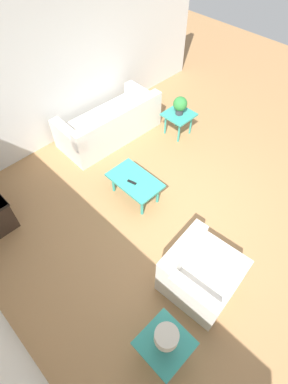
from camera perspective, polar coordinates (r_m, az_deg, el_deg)
The scene contains 10 objects.
ground_plane at distance 5.19m, azimuth 6.45°, elevation -3.38°, with size 14.00×14.00×0.00m, color #A87A4C.
wall_right at distance 6.13m, azimuth -15.96°, elevation 21.37°, with size 0.12×7.20×2.70m.
sofa at distance 6.35m, azimuth -6.40°, elevation 12.60°, with size 1.01×2.12×0.79m.
armchair at distance 4.30m, azimuth 10.39°, elevation -15.12°, with size 0.98×0.97×0.76m.
coffee_table at distance 5.06m, azimuth -1.76°, elevation 1.96°, with size 0.92×0.56×0.43m.
side_table_plant at distance 6.34m, azimuth 6.65°, elevation 14.07°, with size 0.56×0.56×0.50m.
side_table_lamp at distance 3.84m, azimuth 3.96°, elevation -27.01°, with size 0.56×0.56×0.50m.
potted_plant at distance 6.18m, azimuth 6.90°, elevation 16.20°, with size 0.28×0.28×0.38m.
table_lamp at distance 3.55m, azimuth 4.25°, elevation -25.97°, with size 0.26×0.26×0.36m.
remote_control at distance 4.97m, azimuth -2.33°, elevation 1.89°, with size 0.16×0.08×0.02m.
Camera 1 is at (-1.75, 2.54, 4.17)m, focal length 28.00 mm.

